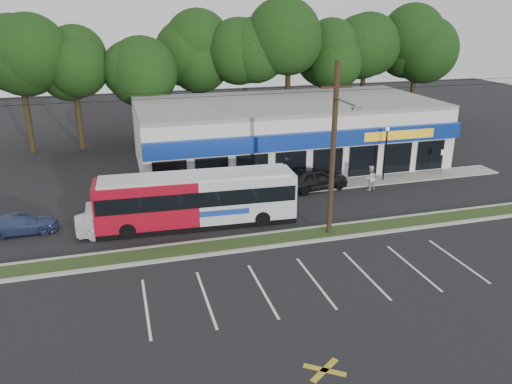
{
  "coord_description": "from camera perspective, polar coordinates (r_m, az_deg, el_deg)",
  "views": [
    {
      "loc": [
        -8.55,
        -23.7,
        12.45
      ],
      "look_at": [
        -0.33,
        5.0,
        1.56
      ],
      "focal_mm": 35.0,
      "sensor_mm": 36.0,
      "label": 1
    }
  ],
  "objects": [
    {
      "name": "utility_pole",
      "position": [
        28.03,
        8.58,
        5.28
      ],
      "size": [
        50.0,
        2.77,
        10.0
      ],
      "color": "black",
      "rests_on": "ground"
    },
    {
      "name": "metrobus",
      "position": [
        30.49,
        -6.77,
        -0.73
      ],
      "size": [
        12.12,
        3.14,
        3.23
      ],
      "rotation": [
        0.0,
        0.0,
        -0.05
      ],
      "color": "#A10C1E",
      "rests_on": "ground"
    },
    {
      "name": "pedestrian_b",
      "position": [
        37.41,
        12.9,
        1.58
      ],
      "size": [
        1.05,
        0.91,
        1.86
      ],
      "primitive_type": "imported",
      "rotation": [
        0.0,
        0.0,
        3.4
      ],
      "color": "silver",
      "rests_on": "ground"
    },
    {
      "name": "curb_south",
      "position": [
        28.2,
        3.38,
        -6.04
      ],
      "size": [
        40.0,
        0.25,
        0.14
      ],
      "primitive_type": "cube",
      "color": "#9E9E93",
      "rests_on": "ground"
    },
    {
      "name": "curb_north",
      "position": [
        29.65,
        2.3,
        -4.65
      ],
      "size": [
        40.0,
        0.25,
        0.14
      ],
      "primitive_type": "cube",
      "color": "#9E9E93",
      "rests_on": "ground"
    },
    {
      "name": "sidewalk",
      "position": [
        37.51,
        6.16,
        0.61
      ],
      "size": [
        32.0,
        2.2,
        0.1
      ],
      "primitive_type": "cube",
      "color": "#9E9E93",
      "rests_on": "ground"
    },
    {
      "name": "car_blue",
      "position": [
        32.65,
        -25.19,
        -3.28
      ],
      "size": [
        4.07,
        1.71,
        1.17
      ],
      "primitive_type": "imported",
      "rotation": [
        0.0,
        0.0,
        1.59
      ],
      "color": "navy",
      "rests_on": "ground"
    },
    {
      "name": "lamp_post",
      "position": [
        39.17,
        14.62,
        4.93
      ],
      "size": [
        0.3,
        0.3,
        4.25
      ],
      "color": "black",
      "rests_on": "ground"
    },
    {
      "name": "strip_mall",
      "position": [
        43.16,
        3.49,
        6.88
      ],
      "size": [
        25.0,
        12.55,
        5.3
      ],
      "color": "beige",
      "rests_on": "ground"
    },
    {
      "name": "sign_post",
      "position": [
        41.99,
        20.56,
        3.7
      ],
      "size": [
        0.45,
        0.1,
        2.23
      ],
      "color": "#59595E",
      "rests_on": "ground"
    },
    {
      "name": "grass_strip",
      "position": [
        28.93,
        2.83,
        -5.34
      ],
      "size": [
        40.0,
        1.6,
        0.12
      ],
      "primitive_type": "cube",
      "color": "#223314",
      "rests_on": "ground"
    },
    {
      "name": "car_dark",
      "position": [
        36.88,
        6.77,
        1.55
      ],
      "size": [
        5.18,
        2.68,
        1.68
      ],
      "primitive_type": "imported",
      "rotation": [
        0.0,
        0.0,
        1.71
      ],
      "color": "black",
      "rests_on": "ground"
    },
    {
      "name": "tree_line",
      "position": [
        51.42,
        -1.87,
        15.53
      ],
      "size": [
        46.76,
        6.76,
        11.83
      ],
      "color": "black",
      "rests_on": "ground"
    },
    {
      "name": "pedestrian_a",
      "position": [
        33.59,
        3.54,
        -0.02
      ],
      "size": [
        0.76,
        0.56,
        1.9
      ],
      "primitive_type": "imported",
      "rotation": [
        0.0,
        0.0,
        3.3
      ],
      "color": "white",
      "rests_on": "ground"
    },
    {
      "name": "ground",
      "position": [
        28.11,
        3.48,
        -6.29
      ],
      "size": [
        120.0,
        120.0,
        0.0
      ],
      "primitive_type": "plane",
      "color": "black",
      "rests_on": "ground"
    },
    {
      "name": "car_silver",
      "position": [
        30.65,
        -15.6,
        -3.13
      ],
      "size": [
        4.86,
        2.1,
        1.56
      ],
      "primitive_type": "imported",
      "rotation": [
        0.0,
        0.0,
        1.67
      ],
      "color": "#B7B8BF",
      "rests_on": "ground"
    }
  ]
}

